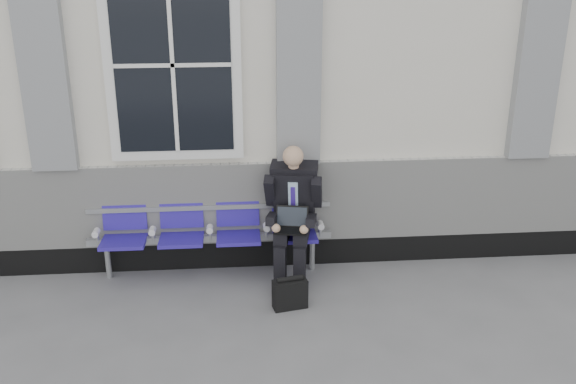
{
  "coord_description": "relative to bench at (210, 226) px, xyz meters",
  "views": [
    {
      "loc": [
        0.94,
        -5.0,
        3.29
      ],
      "look_at": [
        1.45,
        0.9,
        1.07
      ],
      "focal_mm": 40.0,
      "sensor_mm": 36.0,
      "label": 1
    }
  ],
  "objects": [
    {
      "name": "ground",
      "position": [
        -0.65,
        -1.32,
        -0.55
      ],
      "size": [
        70.0,
        70.0,
        0.0
      ],
      "primitive_type": "plane",
      "color": "slate",
      "rests_on": "ground"
    },
    {
      "name": "station_building",
      "position": [
        -0.66,
        2.15,
        1.67
      ],
      "size": [
        14.4,
        4.4,
        4.49
      ],
      "color": "silver",
      "rests_on": "ground"
    },
    {
      "name": "bench",
      "position": [
        0.0,
        0.0,
        0.0
      ],
      "size": [
        2.6,
        0.47,
        0.91
      ],
      "color": "#9EA0A3",
      "rests_on": "ground"
    },
    {
      "name": "businessman",
      "position": [
        0.88,
        -0.13,
        0.23
      ],
      "size": [
        0.63,
        0.85,
        1.46
      ],
      "color": "black",
      "rests_on": "ground"
    },
    {
      "name": "briefcase",
      "position": [
        0.79,
        -0.82,
        -0.39
      ],
      "size": [
        0.36,
        0.21,
        0.34
      ],
      "color": "black",
      "rests_on": "ground"
    }
  ]
}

